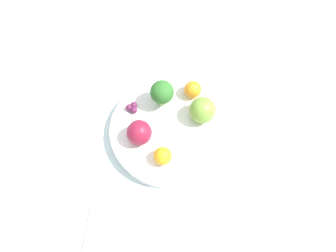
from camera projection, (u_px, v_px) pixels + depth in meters
ground_plane at (168, 137)px, 0.78m from camera, size 6.00×6.00×0.00m
table_surface at (168, 135)px, 0.77m from camera, size 1.20×1.20×0.02m
bowl at (168, 131)px, 0.75m from camera, size 0.26×0.26×0.03m
broccoli at (162, 93)px, 0.73m from camera, size 0.05×0.05×0.07m
apple_red at (203, 110)px, 0.72m from camera, size 0.06×0.06×0.06m
apple_green at (139, 133)px, 0.70m from camera, size 0.06×0.06×0.06m
orange_front at (163, 156)px, 0.69m from camera, size 0.04×0.04×0.04m
orange_back at (193, 89)px, 0.76m from camera, size 0.04×0.04×0.04m
grape_cluster at (132, 108)px, 0.75m from camera, size 0.03×0.03×0.02m
napkin at (114, 238)px, 0.66m from camera, size 0.12×0.16×0.01m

